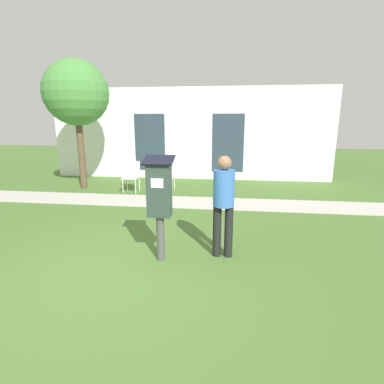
{
  "coord_description": "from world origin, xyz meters",
  "views": [
    {
      "loc": [
        1.51,
        -3.55,
        2.09
      ],
      "look_at": [
        0.96,
        0.71,
        1.05
      ],
      "focal_mm": 28.0,
      "sensor_mm": 36.0,
      "label": 1
    }
  ],
  "objects": [
    {
      "name": "sidewalk",
      "position": [
        0.0,
        3.85,
        0.01
      ],
      "size": [
        12.0,
        1.1,
        0.02
      ],
      "color": "#B7B2A8",
      "rests_on": "ground"
    },
    {
      "name": "outdoor_chair_left",
      "position": [
        -1.38,
        4.88,
        0.53
      ],
      "size": [
        0.44,
        0.44,
        0.9
      ],
      "rotation": [
        0.0,
        0.0,
        0.33
      ],
      "color": "silver",
      "rests_on": "ground"
    },
    {
      "name": "building_facade",
      "position": [
        0.0,
        7.2,
        1.6
      ],
      "size": [
        10.0,
        0.26,
        3.2
      ],
      "color": "white",
      "rests_on": "ground"
    },
    {
      "name": "outdoor_chair_middle",
      "position": [
        -0.36,
        5.1,
        0.53
      ],
      "size": [
        0.44,
        0.44,
        0.9
      ],
      "rotation": [
        0.0,
        0.0,
        -0.34
      ],
      "color": "silver",
      "rests_on": "ground"
    },
    {
      "name": "person_standing",
      "position": [
        1.42,
        0.83,
        0.93
      ],
      "size": [
        0.32,
        0.32,
        1.58
      ],
      "rotation": [
        0.0,
        0.0,
        -0.38
      ],
      "color": "black",
      "rests_on": "ground"
    },
    {
      "name": "ground_plane",
      "position": [
        0.0,
        0.0,
        0.0
      ],
      "size": [
        40.0,
        40.0,
        0.0
      ],
      "primitive_type": "plane",
      "color": "#476B2D"
    },
    {
      "name": "parking_meter",
      "position": [
        0.49,
        0.59,
        1.02
      ],
      "size": [
        0.44,
        0.31,
        1.59
      ],
      "color": "#4C4C4C",
      "rests_on": "ground"
    },
    {
      "name": "tree",
      "position": [
        -3.04,
        5.14,
        2.84
      ],
      "size": [
        1.9,
        1.9,
        3.82
      ],
      "color": "brown",
      "rests_on": "ground"
    }
  ]
}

